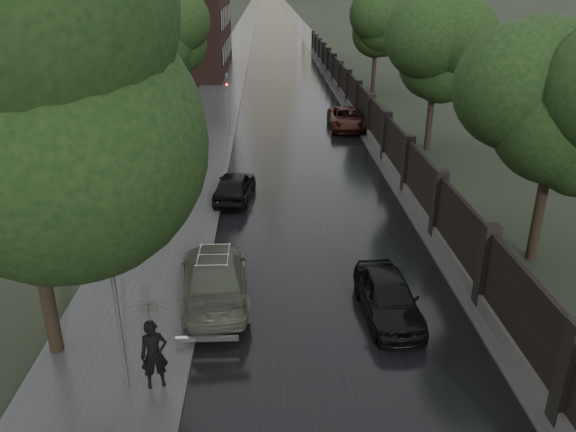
{
  "coord_description": "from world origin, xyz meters",
  "views": [
    {
      "loc": [
        -1.91,
        -9.63,
        9.31
      ],
      "look_at": [
        -1.2,
        8.71,
        1.5
      ],
      "focal_mm": 35.0,
      "sensor_mm": 36.0,
      "label": 1
    }
  ],
  "objects_px": {
    "volga_sedan": "(215,277)",
    "car_right_far": "(346,119)",
    "tree_right_c": "(376,33)",
    "lamp_post": "(115,296)",
    "tree_right_b": "(435,63)",
    "hatchback_left": "(235,186)",
    "tree_left_far": "(175,43)",
    "pedestrian_umbrella": "(150,320)",
    "car_right_near": "(388,296)",
    "tree_left_near": "(12,118)",
    "traffic_light": "(227,100)",
    "tree_right_a": "(556,123)"
  },
  "relations": [
    {
      "from": "lamp_post",
      "to": "car_right_far",
      "type": "relative_size",
      "value": 1.05
    },
    {
      "from": "lamp_post",
      "to": "pedestrian_umbrella",
      "type": "xyz_separation_m",
      "value": [
        0.73,
        -0.04,
        -0.65
      ]
    },
    {
      "from": "lamp_post",
      "to": "car_right_far",
      "type": "distance_m",
      "value": 27.08
    },
    {
      "from": "tree_right_c",
      "to": "pedestrian_umbrella",
      "type": "relative_size",
      "value": 2.51
    },
    {
      "from": "tree_right_b",
      "to": "tree_right_c",
      "type": "distance_m",
      "value": 18.0
    },
    {
      "from": "tree_right_b",
      "to": "hatchback_left",
      "type": "xyz_separation_m",
      "value": [
        -10.91,
        -7.73,
        -4.3
      ]
    },
    {
      "from": "tree_right_b",
      "to": "volga_sedan",
      "type": "xyz_separation_m",
      "value": [
        -11.1,
        -16.22,
        -4.22
      ]
    },
    {
      "from": "tree_right_a",
      "to": "tree_left_far",
      "type": "bearing_deg",
      "value": 125.17
    },
    {
      "from": "car_right_near",
      "to": "car_right_far",
      "type": "bearing_deg",
      "value": 82.17
    },
    {
      "from": "tree_left_far",
      "to": "pedestrian_umbrella",
      "type": "bearing_deg",
      "value": -83.34
    },
    {
      "from": "car_right_far",
      "to": "pedestrian_umbrella",
      "type": "height_order",
      "value": "pedestrian_umbrella"
    },
    {
      "from": "car_right_near",
      "to": "volga_sedan",
      "type": "bearing_deg",
      "value": 163.18
    },
    {
      "from": "tree_right_b",
      "to": "hatchback_left",
      "type": "height_order",
      "value": "tree_right_b"
    },
    {
      "from": "tree_right_a",
      "to": "hatchback_left",
      "type": "distance_m",
      "value": 13.29
    },
    {
      "from": "lamp_post",
      "to": "car_right_near",
      "type": "distance_m",
      "value": 7.89
    },
    {
      "from": "tree_left_far",
      "to": "pedestrian_umbrella",
      "type": "distance_m",
      "value": 28.91
    },
    {
      "from": "tree_right_c",
      "to": "hatchback_left",
      "type": "xyz_separation_m",
      "value": [
        -10.91,
        -25.73,
        -4.3
      ]
    },
    {
      "from": "car_right_near",
      "to": "car_right_far",
      "type": "relative_size",
      "value": 0.78
    },
    {
      "from": "tree_left_near",
      "to": "lamp_post",
      "type": "bearing_deg",
      "value": -34.29
    },
    {
      "from": "volga_sedan",
      "to": "tree_left_far",
      "type": "bearing_deg",
      "value": -85.55
    },
    {
      "from": "volga_sedan",
      "to": "hatchback_left",
      "type": "height_order",
      "value": "volga_sedan"
    },
    {
      "from": "car_right_near",
      "to": "hatchback_left",
      "type": "bearing_deg",
      "value": 113.94
    },
    {
      "from": "tree_right_c",
      "to": "traffic_light",
      "type": "relative_size",
      "value": 1.75
    },
    {
      "from": "volga_sedan",
      "to": "car_right_far",
      "type": "xyz_separation_m",
      "value": [
        7.0,
        21.26,
        -0.05
      ]
    },
    {
      "from": "lamp_post",
      "to": "tree_left_near",
      "type": "bearing_deg",
      "value": 145.71
    },
    {
      "from": "volga_sedan",
      "to": "tree_right_c",
      "type": "bearing_deg",
      "value": -113.82
    },
    {
      "from": "tree_right_c",
      "to": "lamp_post",
      "type": "xyz_separation_m",
      "value": [
        -12.9,
        -38.5,
        -2.28
      ]
    },
    {
      "from": "hatchback_left",
      "to": "pedestrian_umbrella",
      "type": "distance_m",
      "value": 12.94
    },
    {
      "from": "volga_sedan",
      "to": "car_right_near",
      "type": "bearing_deg",
      "value": 160.6
    },
    {
      "from": "tree_left_far",
      "to": "tree_right_b",
      "type": "relative_size",
      "value": 1.05
    },
    {
      "from": "tree_right_a",
      "to": "pedestrian_umbrella",
      "type": "xyz_separation_m",
      "value": [
        -12.17,
        -6.54,
        -2.93
      ]
    },
    {
      "from": "tree_left_far",
      "to": "lamp_post",
      "type": "distance_m",
      "value": 28.73
    },
    {
      "from": "tree_left_far",
      "to": "traffic_light",
      "type": "height_order",
      "value": "tree_left_far"
    },
    {
      "from": "volga_sedan",
      "to": "hatchback_left",
      "type": "xyz_separation_m",
      "value": [
        0.19,
        8.49,
        -0.07
      ]
    },
    {
      "from": "tree_right_c",
      "to": "traffic_light",
      "type": "distance_m",
      "value": 19.26
    },
    {
      "from": "tree_left_near",
      "to": "lamp_post",
      "type": "relative_size",
      "value": 1.79
    },
    {
      "from": "tree_right_c",
      "to": "traffic_light",
      "type": "height_order",
      "value": "tree_right_c"
    },
    {
      "from": "hatchback_left",
      "to": "car_right_near",
      "type": "xyz_separation_m",
      "value": [
        5.01,
        -9.74,
        -0.0
      ]
    },
    {
      "from": "tree_left_near",
      "to": "traffic_light",
      "type": "relative_size",
      "value": 2.29
    },
    {
      "from": "tree_left_near",
      "to": "lamp_post",
      "type": "height_order",
      "value": "tree_left_near"
    },
    {
      "from": "tree_left_near",
      "to": "car_right_far",
      "type": "bearing_deg",
      "value": 65.41
    },
    {
      "from": "car_right_far",
      "to": "tree_left_far",
      "type": "bearing_deg",
      "value": 166.3
    },
    {
      "from": "tree_right_b",
      "to": "volga_sedan",
      "type": "relative_size",
      "value": 1.4
    },
    {
      "from": "volga_sedan",
      "to": "car_right_near",
      "type": "distance_m",
      "value": 5.35
    },
    {
      "from": "tree_left_far",
      "to": "volga_sedan",
      "type": "xyz_separation_m",
      "value": [
        4.4,
        -24.22,
        -4.51
      ]
    },
    {
      "from": "tree_left_near",
      "to": "tree_left_far",
      "type": "xyz_separation_m",
      "value": [
        -0.4,
        27.0,
        -1.18
      ]
    },
    {
      "from": "tree_right_a",
      "to": "car_right_near",
      "type": "relative_size",
      "value": 1.84
    },
    {
      "from": "tree_right_c",
      "to": "car_right_far",
      "type": "xyz_separation_m",
      "value": [
        -4.1,
        -12.96,
        -4.27
      ]
    },
    {
      "from": "tree_left_near",
      "to": "tree_right_a",
      "type": "height_order",
      "value": "tree_left_near"
    },
    {
      "from": "tree_left_far",
      "to": "pedestrian_umbrella",
      "type": "relative_size",
      "value": 2.64
    }
  ]
}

